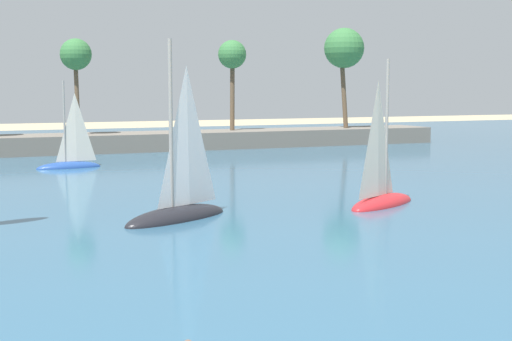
# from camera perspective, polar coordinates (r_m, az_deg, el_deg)

# --- Properties ---
(sea) EXTENTS (220.00, 98.16, 0.06)m
(sea) POSITION_cam_1_polar(r_m,az_deg,el_deg) (62.36, -18.11, 0.45)
(sea) COLOR #33607F
(sea) RESTS_ON ground
(palm_headland) EXTENTS (90.19, 6.00, 12.78)m
(palm_headland) POSITION_cam_1_polar(r_m,az_deg,el_deg) (71.24, -17.84, 3.52)
(palm_headland) COLOR slate
(palm_headland) RESTS_ON ground
(sailboat_near_shore) EXTENTS (5.13, 2.01, 7.25)m
(sailboat_near_shore) POSITION_cam_1_polar(r_m,az_deg,el_deg) (58.33, -14.36, 0.85)
(sailboat_near_shore) COLOR #234793
(sailboat_near_shore) RESTS_ON sea
(sailboat_toward_headland) EXTENTS (6.41, 4.57, 9.07)m
(sailboat_toward_headland) POSITION_cam_1_polar(r_m,az_deg,el_deg) (34.73, -6.08, -2.45)
(sailboat_toward_headland) COLOR black
(sailboat_toward_headland) RESTS_ON sea
(sailboat_far_left) EXTENTS (5.83, 4.23, 8.27)m
(sailboat_far_left) POSITION_cam_1_polar(r_m,az_deg,el_deg) (39.05, 9.81, -1.62)
(sailboat_far_left) COLOR red
(sailboat_far_left) RESTS_ON sea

